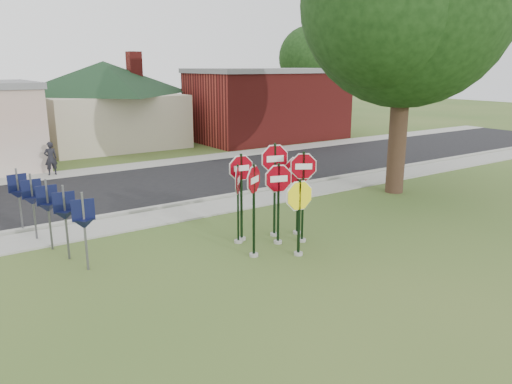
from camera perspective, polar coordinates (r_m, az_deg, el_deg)
ground at (r=13.38m, az=5.80°, el=-7.53°), size 120.00×120.00×0.00m
sidewalk_near at (r=17.69m, az=-5.72°, el=-1.95°), size 60.00×1.60×0.06m
road at (r=21.62m, az=-11.47°, el=0.81°), size 60.00×7.00×0.04m
sidewalk_far at (r=25.56m, az=-15.28°, el=2.67°), size 60.00×1.60×0.06m
curb at (r=18.53m, az=-7.21°, el=-1.11°), size 60.00×0.20×0.14m
stop_sign_center at (r=13.95m, az=2.58°, el=-0.03°), size 1.05×0.32×2.45m
stop_sign_yellow at (r=13.15m, az=4.96°, el=-1.82°), size 1.11×0.24×2.20m
stop_sign_left at (r=12.93m, az=-0.25°, el=-0.69°), size 0.88×0.55×2.61m
stop_sign_right at (r=14.10m, az=5.41°, el=0.88°), size 0.89×0.54×2.73m
stop_sign_back_right at (r=14.51m, az=2.15°, el=1.93°), size 1.09×0.31×2.91m
stop_sign_back_left at (r=14.18m, az=-1.70°, el=0.75°), size 1.00×0.24×2.65m
stop_sign_far_right at (r=14.79m, az=4.81°, el=1.01°), size 0.90×0.73×2.52m
stop_sign_far_left at (r=14.00m, az=-2.08°, el=-0.11°), size 0.71×0.86×2.40m
route_sign_row at (r=14.68m, az=-22.67°, el=-1.57°), size 1.43×4.63×2.00m
building_house at (r=33.04m, az=-16.90°, el=11.43°), size 11.60×11.60×6.20m
building_brick at (r=34.50m, az=1.37°, el=10.05°), size 10.20×6.20×4.75m
oak_tree at (r=20.38m, az=16.90°, el=20.28°), size 11.49×10.89×11.24m
bg_tree_right at (r=46.49m, az=6.18°, el=14.99°), size 5.60×5.60×8.40m
pedestrian at (r=24.68m, az=-22.41°, el=3.58°), size 0.56×0.37×1.54m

